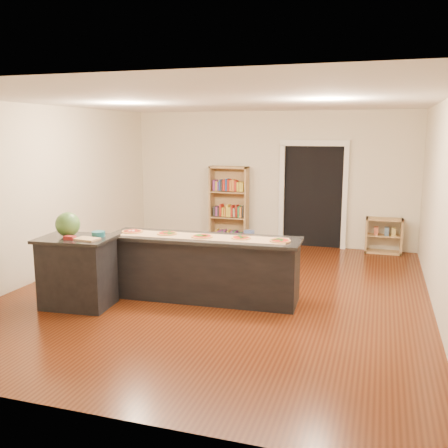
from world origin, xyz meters
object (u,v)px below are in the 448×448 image
(kitchen_island, at_px, (203,268))
(low_shelf, at_px, (384,236))
(side_counter, at_px, (78,272))
(bookshelf, at_px, (229,205))
(waste_bin, at_px, (249,238))
(watermelon, at_px, (68,224))

(kitchen_island, distance_m, low_shelf, 4.43)
(side_counter, xyz_separation_m, low_shelf, (4.00, 4.49, -0.14))
(side_counter, distance_m, bookshelf, 4.58)
(kitchen_island, relative_size, waste_bin, 8.31)
(side_counter, height_order, low_shelf, side_counter)
(side_counter, xyz_separation_m, watermelon, (-0.13, 0.02, 0.65))
(low_shelf, relative_size, watermelon, 2.12)
(bookshelf, xyz_separation_m, low_shelf, (3.21, -0.00, -0.48))
(bookshelf, distance_m, low_shelf, 3.24)
(kitchen_island, height_order, bookshelf, bookshelf)
(low_shelf, bearing_deg, waste_bin, -175.62)
(waste_bin, height_order, watermelon, watermelon)
(side_counter, height_order, bookshelf, bookshelf)
(watermelon, bearing_deg, waste_bin, 71.42)
(side_counter, distance_m, low_shelf, 6.02)
(bookshelf, relative_size, waste_bin, 4.97)
(bookshelf, height_order, watermelon, bookshelf)
(kitchen_island, distance_m, side_counter, 1.73)
(watermelon, bearing_deg, kitchen_island, 25.67)
(side_counter, distance_m, waste_bin, 4.49)
(side_counter, relative_size, low_shelf, 1.40)
(waste_bin, bearing_deg, bookshelf, 157.65)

